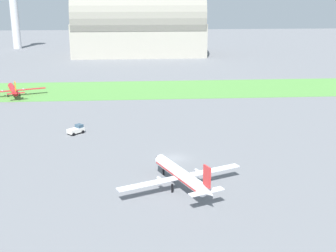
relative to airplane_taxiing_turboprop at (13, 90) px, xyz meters
name	(u,v)px	position (x,y,z in m)	size (l,w,h in m)	color
ground_plane	(175,158)	(43.61, -55.66, -2.08)	(600.00, 600.00, 0.00)	slate
grass_taxiway_strip	(157,89)	(43.61, 6.55, -2.04)	(360.00, 28.00, 0.08)	#549342
airplane_taxiing_turboprop	(13,90)	(0.00, 0.00, 0.00)	(18.17, 15.73, 5.69)	red
airplane_foreground_turboprop	(181,175)	(43.45, -69.27, 0.29)	(20.45, 17.74, 6.49)	white
pushback_tug_near_gate	(76,130)	(23.26, -38.78, -1.17)	(3.84, 3.80, 1.95)	white
hangar_distant	(139,24)	(38.90, 88.31, 12.95)	(63.68, 29.70, 33.40)	#B2AD9E
control_tower	(14,7)	(-27.88, 120.66, 20.14)	(8.00, 8.00, 37.81)	silver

